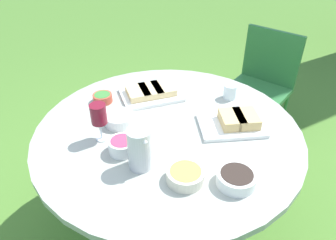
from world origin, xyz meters
TOP-DOWN VIEW (x-y plane):
  - ground_plane at (0.00, 0.00)m, footprint 40.00×40.00m
  - dining_table at (0.00, 0.00)m, footprint 1.34×1.34m
  - chair_near_right at (-0.41, 1.12)m, footprint 0.56×0.55m
  - water_pitcher at (0.16, -0.24)m, footprint 0.11×0.10m
  - wine_glass at (-0.11, -0.31)m, footprint 0.08×0.08m
  - platter_bread_main at (0.16, 0.30)m, footprint 0.35×0.39m
  - platter_charcuterie at (-0.33, 0.09)m, footprint 0.32×0.39m
  - bowl_fries at (0.34, -0.12)m, footprint 0.16×0.16m
  - bowl_salad at (-0.42, -0.17)m, footprint 0.11×0.11m
  - bowl_olives at (0.46, 0.04)m, footprint 0.16×0.16m
  - bowl_dip_red at (0.03, -0.27)m, footprint 0.13×0.13m
  - bowl_dip_cream at (-0.18, -0.18)m, footprint 0.15×0.15m
  - cup_water_near at (-0.07, 0.47)m, footprint 0.07×0.07m

SIDE VIEW (x-z plane):
  - ground_plane at x=0.00m, z-range 0.00..0.00m
  - chair_near_right at x=-0.41m, z-range 0.08..0.97m
  - dining_table at x=0.00m, z-range 0.27..1.02m
  - platter_charcuterie at x=-0.33m, z-range 0.74..0.80m
  - bowl_salad at x=-0.42m, z-range 0.75..0.80m
  - platter_bread_main at x=0.16m, z-range 0.74..0.81m
  - bowl_fries at x=0.34m, z-range 0.75..0.80m
  - bowl_dip_cream at x=-0.18m, z-range 0.75..0.80m
  - bowl_olives at x=0.46m, z-range 0.75..0.81m
  - bowl_dip_red at x=0.03m, z-range 0.75..0.82m
  - cup_water_near at x=-0.07m, z-range 0.75..0.83m
  - water_pitcher at x=0.16m, z-range 0.75..0.94m
  - wine_glass at x=-0.11m, z-range 0.79..0.98m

